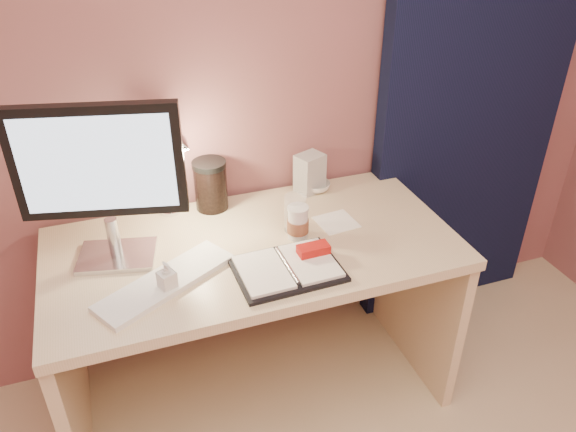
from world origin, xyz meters
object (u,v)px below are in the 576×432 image
object	(u,v)px
planner	(289,267)
product_box	(310,173)
monitor	(101,172)
keyboard	(166,282)
bowl	(317,186)
clear_cup	(295,213)
lotion_bottle	(167,277)
desk	(250,283)
desk_lamp	(157,171)
coffee_cup	(298,223)
dark_jar	(211,187)

from	to	relation	value
planner	product_box	size ratio (longest dim) A/B	2.19
monitor	keyboard	distance (m)	0.39
monitor	bowl	bearing A→B (deg)	27.88
monitor	product_box	size ratio (longest dim) A/B	3.45
clear_cup	bowl	distance (m)	0.31
keyboard	clear_cup	xyz separation A→B (m)	(0.48, 0.16, 0.06)
planner	lotion_bottle	bearing A→B (deg)	175.12
lotion_bottle	bowl	bearing A→B (deg)	33.50
lotion_bottle	clear_cup	bearing A→B (deg)	21.94
desk	desk_lamp	size ratio (longest dim) A/B	4.04
monitor	clear_cup	distance (m)	0.67
clear_cup	lotion_bottle	distance (m)	0.52
coffee_cup	clear_cup	world-z (taller)	clear_cup
desk_lamp	planner	bearing A→B (deg)	-74.83
keyboard	lotion_bottle	distance (m)	0.06
monitor	coffee_cup	distance (m)	0.67
planner	desk_lamp	distance (m)	0.57
keyboard	desk_lamp	bearing A→B (deg)	52.72
clear_cup	product_box	xyz separation A→B (m)	(0.15, 0.25, 0.01)
planner	coffee_cup	xyz separation A→B (m)	(0.09, 0.17, 0.04)
monitor	keyboard	xyz separation A→B (m)	(0.13, -0.19, -0.31)
lotion_bottle	product_box	bearing A→B (deg)	35.16
keyboard	monitor	bearing A→B (deg)	94.40
lotion_bottle	desk_lamp	size ratio (longest dim) A/B	0.31
monitor	bowl	world-z (taller)	monitor
planner	coffee_cup	distance (m)	0.20
planner	coffee_cup	world-z (taller)	coffee_cup
desk	dark_jar	xyz separation A→B (m)	(-0.08, 0.22, 0.31)
desk	clear_cup	xyz separation A→B (m)	(0.17, -0.04, 0.29)
clear_cup	dark_jar	xyz separation A→B (m)	(-0.24, 0.25, 0.02)
monitor	clear_cup	xyz separation A→B (m)	(0.61, -0.03, -0.25)
coffee_cup	lotion_bottle	distance (m)	0.50
coffee_cup	dark_jar	size ratio (longest dim) A/B	0.71
coffee_cup	product_box	size ratio (longest dim) A/B	0.78
lotion_bottle	monitor	bearing A→B (deg)	120.12
bowl	product_box	bearing A→B (deg)	161.59
monitor	lotion_bottle	bearing A→B (deg)	-46.94
monitor	clear_cup	world-z (taller)	monitor
planner	clear_cup	world-z (taller)	clear_cup
product_box	clear_cup	bearing A→B (deg)	-143.22
desk	keyboard	xyz separation A→B (m)	(-0.32, -0.20, 0.24)
planner	dark_jar	bearing A→B (deg)	105.70
dark_jar	keyboard	bearing A→B (deg)	-120.23
product_box	bowl	bearing A→B (deg)	-40.52
desk	coffee_cup	size ratio (longest dim) A/B	11.49
coffee_cup	planner	bearing A→B (deg)	-118.25
dark_jar	monitor	bearing A→B (deg)	-149.26
desk	bowl	world-z (taller)	bowl
desk	clear_cup	size ratio (longest dim) A/B	10.30
monitor	planner	world-z (taller)	monitor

